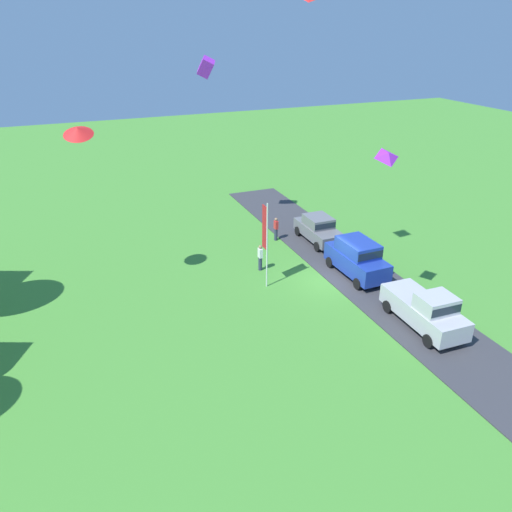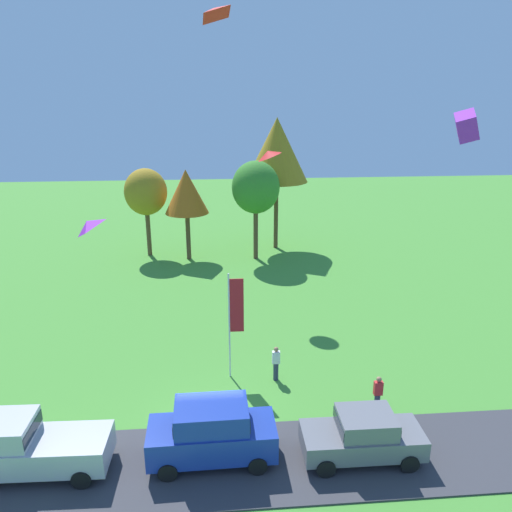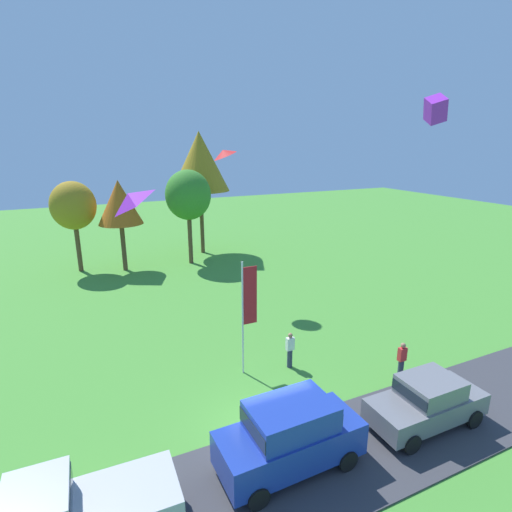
% 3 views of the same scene
% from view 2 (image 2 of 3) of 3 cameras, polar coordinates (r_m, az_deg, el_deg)
% --- Properties ---
extents(ground_plane, '(120.00, 120.00, 0.00)m').
position_cam_2_polar(ground_plane, '(21.37, -5.12, -18.90)').
color(ground_plane, '#478E33').
extents(pavement_strip, '(36.00, 4.40, 0.06)m').
position_cam_2_polar(pavement_strip, '(19.68, -5.13, -22.62)').
color(pavement_strip, '#38383D').
rests_on(pavement_strip, ground).
extents(car_pickup_far_end, '(5.05, 2.16, 2.14)m').
position_cam_2_polar(car_pickup_far_end, '(20.25, -24.30, -19.19)').
color(car_pickup_far_end, '#B7B7BC').
rests_on(car_pickup_far_end, ground).
extents(car_suv_by_flagpole, '(4.63, 2.11, 2.28)m').
position_cam_2_polar(car_suv_by_flagpole, '(19.07, -5.07, -19.24)').
color(car_suv_by_flagpole, '#1E389E').
rests_on(car_suv_by_flagpole, ground).
extents(car_sedan_near_entrance, '(4.41, 1.97, 1.84)m').
position_cam_2_polar(car_sedan_near_entrance, '(19.64, 12.16, -19.31)').
color(car_sedan_near_entrance, slate).
rests_on(car_sedan_near_entrance, ground).
extents(person_beside_suv, '(0.36, 0.24, 1.71)m').
position_cam_2_polar(person_beside_suv, '(22.17, 13.74, -15.11)').
color(person_beside_suv, '#2D334C').
rests_on(person_beside_suv, ground).
extents(person_watching_sky, '(0.36, 0.24, 1.71)m').
position_cam_2_polar(person_watching_sky, '(23.74, 2.30, -12.13)').
color(person_watching_sky, '#2D334C').
rests_on(person_watching_sky, ground).
extents(tree_far_right, '(3.39, 3.39, 7.15)m').
position_cam_2_polar(tree_far_right, '(40.97, -12.49, 7.12)').
color(tree_far_right, brown).
rests_on(tree_far_right, ground).
extents(tree_far_left, '(3.42, 3.42, 7.22)m').
position_cam_2_polar(tree_far_left, '(39.38, -7.97, 7.26)').
color(tree_far_left, brown).
rests_on(tree_far_left, ground).
extents(tree_left_of_center, '(3.73, 3.73, 7.87)m').
position_cam_2_polar(tree_left_of_center, '(39.05, -0.03, 7.81)').
color(tree_left_of_center, brown).
rests_on(tree_left_of_center, ground).
extents(tree_lone_near, '(5.19, 5.19, 10.95)m').
position_cam_2_polar(tree_lone_near, '(41.68, 2.39, 12.00)').
color(tree_lone_near, brown).
rests_on(tree_lone_near, ground).
extents(flag_banner, '(0.71, 0.08, 5.21)m').
position_cam_2_polar(flag_banner, '(22.90, -2.51, -6.48)').
color(flag_banner, silver).
rests_on(flag_banner, ground).
extents(kite_diamond_high_right, '(1.01, 1.02, 0.73)m').
position_cam_2_polar(kite_diamond_high_right, '(17.82, -18.75, 3.35)').
color(kite_diamond_high_right, purple).
extents(kite_box_high_left, '(1.36, 1.36, 1.54)m').
position_cam_2_polar(kite_box_high_left, '(23.52, 22.94, 13.51)').
color(kite_box_high_left, purple).
extents(kite_diamond_low_drifter, '(1.38, 1.38, 0.62)m').
position_cam_2_polar(kite_diamond_low_drifter, '(18.98, -4.82, 26.03)').
color(kite_diamond_low_drifter, red).
extents(kite_delta_topmost, '(1.83, 1.80, 0.92)m').
position_cam_2_polar(kite_delta_topmost, '(30.33, 1.46, 11.59)').
color(kite_delta_topmost, red).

